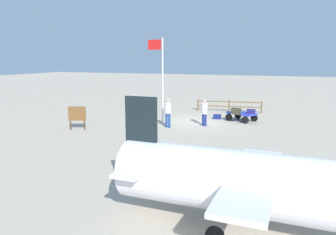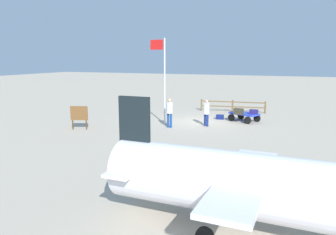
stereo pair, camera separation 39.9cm
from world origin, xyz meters
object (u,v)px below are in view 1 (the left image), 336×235
at_px(signboard, 77,115).
at_px(worker_trailing, 168,110).
at_px(luggage_cart, 241,115).
at_px(suitcase_olive, 251,111).
at_px(suitcase_tan, 236,111).
at_px(suitcase_grey, 217,117).
at_px(flagpole, 161,73).
at_px(worker_lead, 204,111).
at_px(airplane_near, 266,185).

bearing_deg(signboard, worker_trailing, -151.77).
height_order(luggage_cart, signboard, signboard).
bearing_deg(suitcase_olive, suitcase_tan, 29.99).
bearing_deg(suitcase_grey, suitcase_tan, 146.55).
distance_m(suitcase_grey, signboard, 9.48).
bearing_deg(suitcase_grey, signboard, 42.93).
height_order(suitcase_olive, flagpole, flagpole).
distance_m(flagpole, signboard, 5.72).
xyz_separation_m(luggage_cart, signboard, (8.59, 6.22, 0.47)).
distance_m(suitcase_tan, worker_trailing, 4.69).
distance_m(worker_lead, flagpole, 3.64).
relative_size(worker_lead, worker_trailing, 0.92).
height_order(suitcase_olive, worker_trailing, worker_trailing).
relative_size(worker_trailing, signboard, 1.28).
bearing_deg(suitcase_olive, luggage_cart, -17.82).
bearing_deg(flagpole, worker_trailing, 131.98).
relative_size(suitcase_tan, suitcase_grey, 1.13).
xyz_separation_m(suitcase_olive, suitcase_grey, (2.33, -0.43, -0.57)).
bearing_deg(suitcase_olive, flagpole, 25.30).
distance_m(suitcase_olive, signboard, 11.03).
relative_size(luggage_cart, flagpole, 0.39).
bearing_deg(airplane_near, signboard, -35.65).
bearing_deg(worker_trailing, suitcase_olive, -142.46).
xyz_separation_m(airplane_near, flagpole, (7.34, -11.52, 2.04)).
bearing_deg(suitcase_grey, luggage_cart, 172.69).
bearing_deg(luggage_cart, suitcase_grey, -7.31).
bearing_deg(worker_lead, worker_trailing, 32.69).
bearing_deg(signboard, suitcase_tan, -146.65).
distance_m(suitcase_tan, flagpole, 5.51).
distance_m(suitcase_grey, worker_trailing, 4.57).
xyz_separation_m(luggage_cart, suitcase_olive, (-0.66, 0.21, 0.30)).
distance_m(luggage_cart, suitcase_grey, 1.71).
height_order(suitcase_tan, airplane_near, airplane_near).
height_order(suitcase_grey, airplane_near, airplane_near).
bearing_deg(worker_trailing, suitcase_tan, -140.80).
height_order(airplane_near, flagpole, flagpole).
bearing_deg(worker_lead, flagpole, 6.41).
bearing_deg(luggage_cart, suitcase_tan, 71.68).
xyz_separation_m(airplane_near, signboard, (11.22, -8.04, -0.33)).
relative_size(suitcase_olive, flagpole, 0.11).
xyz_separation_m(suitcase_tan, worker_trailing, (3.63, 2.96, 0.30)).
relative_size(suitcase_tan, airplane_near, 0.09).
relative_size(luggage_cart, airplane_near, 0.28).
xyz_separation_m(suitcase_olive, flagpole, (5.37, 2.54, 2.55)).
bearing_deg(worker_lead, suitcase_olive, -139.16).
height_order(suitcase_olive, airplane_near, airplane_near).
relative_size(worker_trailing, airplane_near, 0.24).
relative_size(suitcase_tan, signboard, 0.47).
bearing_deg(suitcase_olive, signboard, 33.03).
bearing_deg(flagpole, worker_lead, -173.59).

